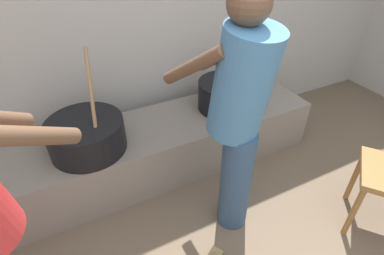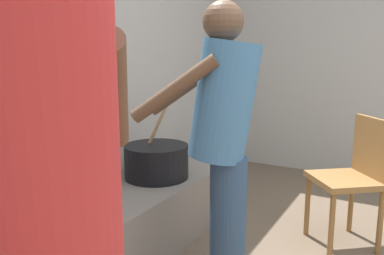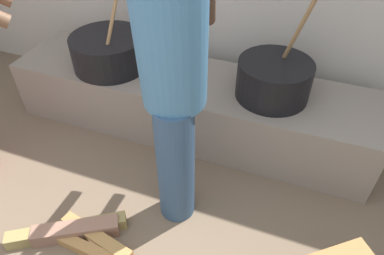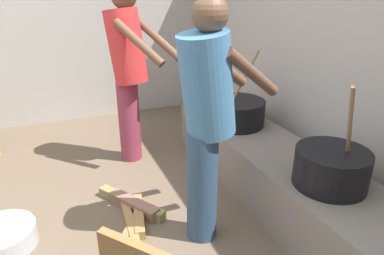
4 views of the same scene
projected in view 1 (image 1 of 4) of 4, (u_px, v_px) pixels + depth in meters
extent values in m
cube|color=#ADA8A0|center=(149.00, 23.00, 2.40)|extent=(5.59, 0.20, 2.09)
cube|color=slate|center=(164.00, 146.00, 2.46)|extent=(2.50, 0.60, 0.43)
cylinder|color=black|center=(226.00, 95.00, 2.47)|extent=(0.45, 0.45, 0.24)
cylinder|color=#937047|center=(237.00, 56.00, 2.31)|extent=(0.15, 0.23, 0.51)
cylinder|color=black|center=(87.00, 136.00, 2.03)|extent=(0.51, 0.51, 0.22)
cylinder|color=#937047|center=(91.00, 92.00, 1.88)|extent=(0.10, 0.25, 0.51)
cylinder|color=navy|center=(236.00, 181.00, 1.93)|extent=(0.20, 0.20, 0.75)
cylinder|color=teal|center=(242.00, 85.00, 1.54)|extent=(0.39, 0.45, 0.64)
sphere|color=brown|center=(249.00, 3.00, 1.32)|extent=(0.21, 0.21, 0.21)
cylinder|color=brown|center=(227.00, 53.00, 1.72)|extent=(0.19, 0.46, 0.35)
cylinder|color=brown|center=(193.00, 66.00, 1.57)|extent=(0.19, 0.46, 0.35)
cylinder|color=brown|center=(19.00, 136.00, 1.01)|extent=(0.41, 0.35, 0.36)
cylinder|color=olive|center=(354.00, 177.00, 2.17)|extent=(0.04, 0.04, 0.44)
cylinder|color=olive|center=(353.00, 212.00, 1.92)|extent=(0.04, 0.04, 0.44)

